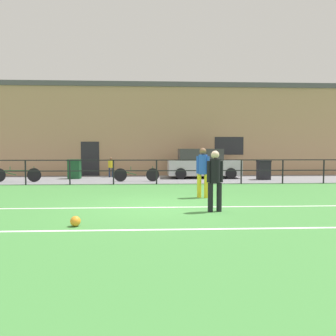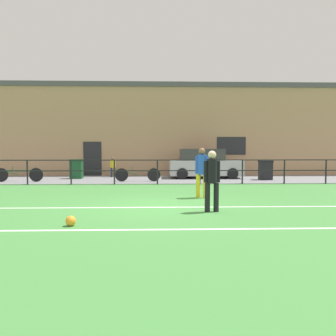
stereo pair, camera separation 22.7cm
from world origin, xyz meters
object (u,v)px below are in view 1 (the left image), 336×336
object	(u,v)px
bicycle_parked_0	(136,175)
trash_bin_0	(74,169)
parked_car_red	(203,164)
soccer_ball_match	(75,221)
player_goalkeeper	(215,177)
bicycle_parked_1	(16,175)
player_striker	(203,169)
trash_bin_1	(264,170)
spectator_child	(111,166)

from	to	relation	value
bicycle_parked_0	trash_bin_0	xyz separation A→B (m)	(-3.48, 1.76, 0.19)
parked_car_red	soccer_ball_match	bearing A→B (deg)	-111.22
player_goalkeeper	bicycle_parked_1	world-z (taller)	player_goalkeeper
player_goalkeeper	player_striker	distance (m)	2.49
parked_car_red	bicycle_parked_0	world-z (taller)	parked_car_red
soccer_ball_match	parked_car_red	size ratio (longest dim) A/B	0.05
soccer_ball_match	trash_bin_1	world-z (taller)	trash_bin_1
soccer_ball_match	bicycle_parked_1	distance (m)	10.82
player_goalkeeper	player_striker	world-z (taller)	player_striker
player_striker	trash_bin_1	size ratio (longest dim) A/B	1.64
soccer_ball_match	trash_bin_0	bearing A→B (deg)	103.21
player_striker	trash_bin_0	world-z (taller)	player_striker
spectator_child	bicycle_parked_0	size ratio (longest dim) A/B	0.51
player_goalkeeper	bicycle_parked_0	bearing A→B (deg)	100.18
bicycle_parked_0	trash_bin_0	world-z (taller)	trash_bin_0
player_goalkeeper	spectator_child	distance (m)	11.41
bicycle_parked_1	trash_bin_0	distance (m)	3.00
trash_bin_1	trash_bin_0	bearing A→B (deg)	174.22
spectator_child	parked_car_red	xyz separation A→B (m)	(5.24, -0.64, 0.11)
player_striker	trash_bin_0	bearing A→B (deg)	155.52
soccer_ball_match	bicycle_parked_1	xyz separation A→B (m)	(-5.08, 9.55, 0.27)
spectator_child	bicycle_parked_1	world-z (taller)	spectator_child
soccer_ball_match	parked_car_red	xyz separation A→B (m)	(4.48, 11.53, 0.68)
parked_car_red	bicycle_parked_1	world-z (taller)	parked_car_red
player_goalkeeper	soccer_ball_match	xyz separation A→B (m)	(-3.24, -1.48, -0.79)
bicycle_parked_0	bicycle_parked_1	distance (m)	5.91
player_goalkeeper	trash_bin_0	distance (m)	11.46
player_goalkeeper	trash_bin_1	distance (m)	9.80
bicycle_parked_1	player_striker	bearing A→B (deg)	-33.59
player_striker	bicycle_parked_0	xyz separation A→B (m)	(-2.48, 5.57, -0.58)
bicycle_parked_0	trash_bin_0	size ratio (longest dim) A/B	2.14
player_goalkeeper	trash_bin_0	world-z (taller)	player_goalkeeper
player_striker	parked_car_red	bearing A→B (deg)	107.62
player_goalkeeper	soccer_ball_match	size ratio (longest dim) A/B	7.26
bicycle_parked_0	trash_bin_1	size ratio (longest dim) A/B	2.23
bicycle_parked_0	soccer_ball_match	bearing A→B (deg)	-94.98
player_striker	parked_car_red	world-z (taller)	player_striker
bicycle_parked_1	trash_bin_0	size ratio (longest dim) A/B	2.26
player_striker	soccer_ball_match	xyz separation A→B (m)	(-3.31, -3.97, -0.84)
bicycle_parked_0	spectator_child	bearing A→B (deg)	121.32
spectator_child	trash_bin_1	world-z (taller)	spectator_child
bicycle_parked_0	player_striker	bearing A→B (deg)	-66.00
player_striker	bicycle_parked_1	xyz separation A→B (m)	(-8.39, 5.57, -0.57)
soccer_ball_match	trash_bin_0	distance (m)	11.62
soccer_ball_match	trash_bin_0	world-z (taller)	trash_bin_0
player_striker	bicycle_parked_1	world-z (taller)	player_striker
bicycle_parked_0	trash_bin_1	distance (m)	6.77
spectator_child	bicycle_parked_1	distance (m)	5.06
parked_car_red	trash_bin_1	bearing A→B (deg)	-22.25
player_striker	spectator_child	size ratio (longest dim) A/B	1.44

